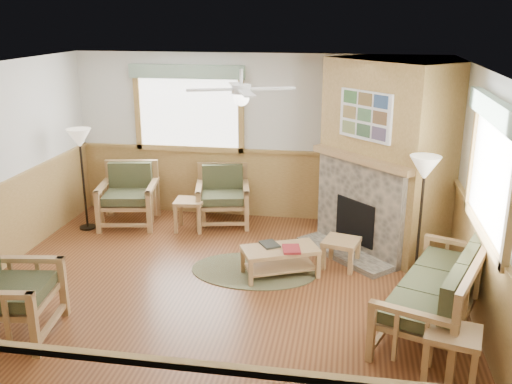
% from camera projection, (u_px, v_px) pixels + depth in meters
% --- Properties ---
extents(floor, '(6.00, 6.00, 0.01)m').
position_uv_depth(floor, '(214.00, 298.00, 6.90)').
color(floor, brown).
rests_on(floor, ground).
extents(ceiling, '(6.00, 6.00, 0.01)m').
position_uv_depth(ceiling, '(208.00, 71.00, 6.08)').
color(ceiling, white).
rests_on(ceiling, floor).
extents(wall_back, '(6.00, 0.02, 2.70)m').
position_uv_depth(wall_back, '(255.00, 137.00, 9.31)').
color(wall_back, silver).
rests_on(wall_back, floor).
extents(wall_front, '(6.00, 0.02, 2.70)m').
position_uv_depth(wall_front, '(99.00, 329.00, 3.67)').
color(wall_front, silver).
rests_on(wall_front, floor).
extents(wall_right, '(0.02, 6.00, 2.70)m').
position_uv_depth(wall_right, '(488.00, 206.00, 6.01)').
color(wall_right, silver).
rests_on(wall_right, floor).
extents(wainscot, '(6.00, 6.00, 1.10)m').
position_uv_depth(wainscot, '(213.00, 256.00, 6.73)').
color(wainscot, '#A78144').
rests_on(wainscot, floor).
extents(fireplace, '(3.11, 3.11, 2.70)m').
position_uv_depth(fireplace, '(386.00, 156.00, 8.09)').
color(fireplace, '#A78144').
rests_on(fireplace, floor).
extents(window_back, '(1.90, 0.16, 1.50)m').
position_uv_depth(window_back, '(187.00, 63.00, 9.09)').
color(window_back, white).
rests_on(window_back, wall_back).
extents(window_right, '(0.16, 1.90, 1.50)m').
position_uv_depth(window_right, '(503.00, 96.00, 5.47)').
color(window_right, white).
rests_on(window_right, wall_right).
extents(ceiling_fan, '(1.59, 1.59, 0.36)m').
position_uv_depth(ceiling_fan, '(241.00, 73.00, 6.33)').
color(ceiling_fan, white).
rests_on(ceiling_fan, ceiling).
extents(sofa, '(2.22, 1.53, 0.95)m').
position_uv_depth(sofa, '(438.00, 287.00, 6.14)').
color(sofa, '#A47C4C').
rests_on(sofa, floor).
extents(armchair_back_left, '(1.01, 1.01, 0.98)m').
position_uv_depth(armchair_back_left, '(128.00, 196.00, 9.16)').
color(armchair_back_left, '#A47C4C').
rests_on(armchair_back_left, floor).
extents(armchair_back_right, '(0.98, 0.98, 0.93)m').
position_uv_depth(armchair_back_right, '(223.00, 196.00, 9.23)').
color(armchair_back_right, '#A47C4C').
rests_on(armchair_back_right, floor).
extents(armchair_left, '(1.04, 1.04, 1.03)m').
position_uv_depth(armchair_left, '(8.00, 291.00, 5.97)').
color(armchair_left, '#A47C4C').
rests_on(armchair_left, floor).
extents(coffee_table, '(1.09, 0.85, 0.39)m').
position_uv_depth(coffee_table, '(280.00, 262.00, 7.43)').
color(coffee_table, '#A47C4C').
rests_on(coffee_table, floor).
extents(end_table_chairs, '(0.48, 0.46, 0.50)m').
position_uv_depth(end_table_chairs, '(190.00, 215.00, 8.99)').
color(end_table_chairs, '#A47C4C').
rests_on(end_table_chairs, floor).
extents(end_table_sofa, '(0.58, 0.57, 0.54)m').
position_uv_depth(end_table_sofa, '(451.00, 357.00, 5.24)').
color(end_table_sofa, '#A47C4C').
rests_on(end_table_sofa, floor).
extents(footstool, '(0.55, 0.55, 0.39)m').
position_uv_depth(footstool, '(341.00, 253.00, 7.69)').
color(footstool, '#A47C4C').
rests_on(footstool, floor).
extents(braided_rug, '(1.81, 1.81, 0.01)m').
position_uv_depth(braided_rug, '(254.00, 270.00, 7.62)').
color(braided_rug, brown).
rests_on(braided_rug, floor).
extents(floor_lamp_left, '(0.48, 0.48, 1.62)m').
position_uv_depth(floor_lamp_left, '(83.00, 179.00, 8.89)').
color(floor_lamp_left, black).
rests_on(floor_lamp_left, floor).
extents(floor_lamp_right, '(0.47, 0.47, 1.66)m').
position_uv_depth(floor_lamp_right, '(420.00, 220.00, 7.10)').
color(floor_lamp_right, black).
rests_on(floor_lamp_right, floor).
extents(book_red, '(0.28, 0.34, 0.03)m').
position_uv_depth(book_red, '(291.00, 248.00, 7.30)').
color(book_red, maroon).
rests_on(book_red, coffee_table).
extents(book_dark, '(0.31, 0.34, 0.03)m').
position_uv_depth(book_dark, '(270.00, 243.00, 7.46)').
color(book_dark, black).
rests_on(book_dark, coffee_table).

